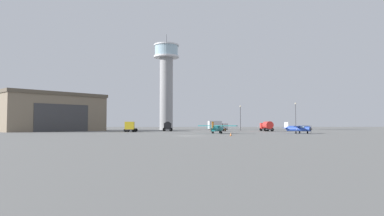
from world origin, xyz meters
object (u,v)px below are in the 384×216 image
(truck_flatbed_yellow, at_px, (130,127))
(control_tower, at_px, (166,78))
(truck_box_silver, at_px, (217,126))
(light_post_east, at_px, (296,114))
(traffic_cone_near_left, at_px, (231,134))
(truck_fuel_tanker_black, at_px, (168,126))
(truck_fuel_tanker_red, at_px, (267,126))
(airplane_teal, at_px, (217,128))
(airplane_blue, at_px, (298,128))
(light_post_west, at_px, (240,116))

(truck_flatbed_yellow, bearing_deg, control_tower, 167.99)
(truck_box_silver, bearing_deg, light_post_east, 7.89)
(control_tower, xyz_separation_m, traffic_cone_near_left, (13.45, -65.28, -19.25))
(truck_box_silver, relative_size, traffic_cone_near_left, 9.85)
(truck_flatbed_yellow, bearing_deg, truck_fuel_tanker_black, 140.30)
(truck_flatbed_yellow, xyz_separation_m, truck_fuel_tanker_red, (39.41, 8.19, 0.31))
(truck_box_silver, xyz_separation_m, traffic_cone_near_left, (-2.47, -39.79, -1.38))
(airplane_teal, xyz_separation_m, light_post_east, (29.92, 32.74, 4.13))
(airplane_blue, height_order, truck_box_silver, truck_box_silver)
(truck_fuel_tanker_red, distance_m, light_post_west, 9.95)
(airplane_blue, bearing_deg, truck_box_silver, 164.47)
(airplane_teal, bearing_deg, control_tower, 39.47)
(light_post_east, bearing_deg, traffic_cone_near_left, -121.74)
(airplane_teal, distance_m, truck_fuel_tanker_black, 29.18)
(control_tower, distance_m, light_post_west, 34.65)
(airplane_blue, bearing_deg, light_post_west, 146.94)
(truck_flatbed_yellow, bearing_deg, airplane_blue, 69.26)
(airplane_blue, xyz_separation_m, traffic_cone_near_left, (-17.58, -13.66, -0.90))
(control_tower, xyz_separation_m, truck_fuel_tanker_red, (30.70, -26.81, -17.91))
(truck_flatbed_yellow, bearing_deg, light_post_west, 116.39)
(control_tower, xyz_separation_m, airplane_blue, (31.02, -51.62, -18.34))
(truck_box_silver, distance_m, light_post_west, 10.23)
(truck_box_silver, relative_size, light_post_west, 0.75)
(truck_box_silver, relative_size, truck_fuel_tanker_red, 0.90)
(light_post_west, bearing_deg, truck_fuel_tanker_red, -45.14)
(traffic_cone_near_left, bearing_deg, truck_box_silver, 86.44)
(control_tower, bearing_deg, truck_flatbed_yellow, -103.97)
(airplane_teal, xyz_separation_m, truck_fuel_tanker_black, (-11.71, 26.72, 0.36))
(truck_fuel_tanker_red, relative_size, light_post_west, 0.83)
(control_tower, xyz_separation_m, light_post_west, (24.05, -20.13, -14.73))
(truck_box_silver, height_order, traffic_cone_near_left, truck_box_silver)
(truck_box_silver, bearing_deg, light_post_west, 25.73)
(truck_flatbed_yellow, height_order, truck_fuel_tanker_black, truck_fuel_tanker_black)
(truck_fuel_tanker_black, height_order, light_post_east, light_post_east)
(truck_fuel_tanker_black, distance_m, light_post_east, 42.23)
(airplane_teal, bearing_deg, traffic_cone_near_left, -151.95)
(truck_fuel_tanker_black, height_order, truck_fuel_tanker_red, truck_fuel_tanker_red)
(light_post_west, distance_m, traffic_cone_near_left, 46.60)
(airplane_blue, height_order, truck_fuel_tanker_black, truck_fuel_tanker_black)
(airplane_teal, distance_m, traffic_cone_near_left, 14.57)
(light_post_west, bearing_deg, truck_box_silver, -146.56)
(control_tower, bearing_deg, truck_fuel_tanker_red, -41.13)
(control_tower, bearing_deg, airplane_teal, -75.89)
(truck_fuel_tanker_red, distance_m, light_post_east, 15.33)
(truck_flatbed_yellow, distance_m, traffic_cone_near_left, 37.54)
(airplane_blue, distance_m, truck_fuel_tanker_red, 24.82)
(truck_fuel_tanker_black, bearing_deg, light_post_east, -83.64)
(truck_flatbed_yellow, bearing_deg, traffic_cone_near_left, 38.16)
(light_post_east, bearing_deg, airplane_blue, -109.14)
(light_post_east, bearing_deg, truck_flatbed_yellow, -161.72)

